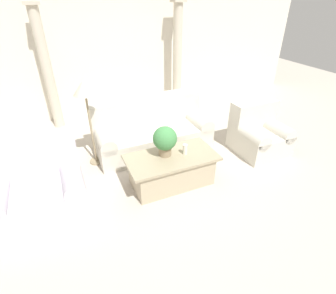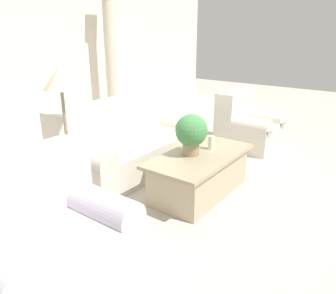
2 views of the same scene
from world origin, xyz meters
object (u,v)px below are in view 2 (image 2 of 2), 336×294
at_px(coffee_table, 199,174).
at_px(armchair, 246,125).
at_px(loveseat, 40,233).
at_px(potted_plant, 191,132).
at_px(sofa_long, 130,142).
at_px(floor_lamp, 61,88).

height_order(coffee_table, armchair, armchair).
bearing_deg(loveseat, potted_plant, -6.01).
relative_size(sofa_long, armchair, 2.36).
bearing_deg(sofa_long, potted_plant, -99.40).
height_order(sofa_long, potted_plant, potted_plant).
xyz_separation_m(loveseat, floor_lamp, (0.89, 0.79, 0.89)).
bearing_deg(sofa_long, loveseat, -155.22).
bearing_deg(loveseat, coffee_table, -8.26).
height_order(coffee_table, floor_lamp, floor_lamp).
bearing_deg(coffee_table, loveseat, 171.74).
relative_size(loveseat, potted_plant, 2.56).
bearing_deg(floor_lamp, loveseat, -138.44).
xyz_separation_m(sofa_long, floor_lamp, (-1.08, -0.12, 0.89)).
distance_m(coffee_table, potted_plant, 0.51).
xyz_separation_m(sofa_long, coffee_table, (-0.11, -1.18, -0.11)).
bearing_deg(armchair, coffee_table, -171.95).
bearing_deg(armchair, floor_lamp, 164.47).
distance_m(sofa_long, floor_lamp, 1.41).
xyz_separation_m(sofa_long, potted_plant, (-0.18, -1.10, 0.39)).
relative_size(sofa_long, coffee_table, 1.54).
bearing_deg(floor_lamp, coffee_table, -47.56).
relative_size(loveseat, floor_lamp, 0.80).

